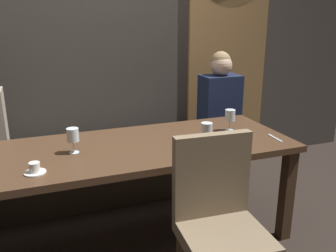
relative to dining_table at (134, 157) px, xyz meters
name	(u,v)px	position (x,y,z in m)	size (l,w,h in m)	color
ground	(136,239)	(0.00, 0.00, -0.65)	(9.00, 9.00, 0.00)	black
back_wall_tiled	(96,25)	(0.00, 1.22, 0.85)	(6.00, 0.12, 3.00)	#423D38
arched_door	(228,37)	(1.35, 1.15, 0.71)	(0.90, 0.05, 2.55)	olive
dining_table	(134,157)	(0.00, 0.00, 0.00)	(2.20, 0.84, 0.74)	#412B1C
banquette_bench	(114,174)	(0.00, 0.70, -0.42)	(2.50, 0.44, 0.45)	#40352A
chair_near_side	(219,214)	(0.27, -0.72, -0.09)	(0.47, 0.47, 0.98)	#4C3321
diner_bearded	(220,98)	(1.04, 0.71, 0.19)	(0.36, 0.24, 0.82)	#192342
wine_glass_near_right	(73,136)	(-0.39, 0.00, 0.20)	(0.08, 0.08, 0.16)	silver
wine_glass_end_left	(207,130)	(0.45, -0.19, 0.20)	(0.08, 0.08, 0.16)	silver
wine_glass_center_back	(230,116)	(0.77, 0.06, 0.20)	(0.08, 0.08, 0.16)	silver
espresso_cup	(35,169)	(-0.63, -0.24, 0.11)	(0.12, 0.12, 0.06)	white
fork_on_table	(275,138)	(0.99, -0.22, 0.09)	(0.02, 0.17, 0.01)	silver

